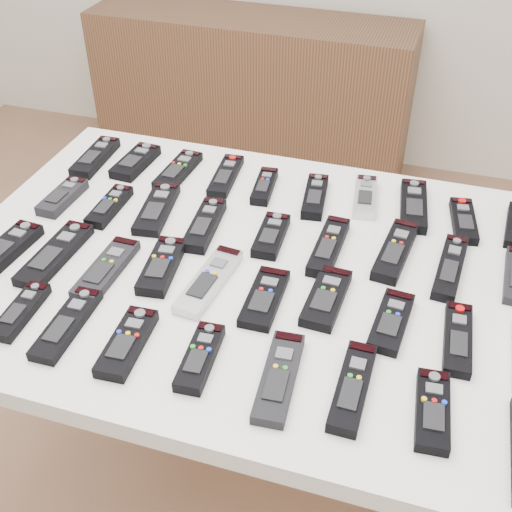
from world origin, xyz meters
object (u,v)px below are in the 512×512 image
(remote_23, at_px, (209,281))
(remote_10, at_px, (63,197))
(remote_11, at_px, (109,206))
(remote_25, at_px, (326,298))
(remote_20, at_px, (55,254))
(remote_24, at_px, (265,298))
(remote_21, at_px, (106,269))
(remote_27, at_px, (458,339))
(table, at_px, (256,286))
(remote_5, at_px, (315,197))
(remote_31, at_px, (67,324))
(remote_8, at_px, (464,221))
(remote_1, at_px, (136,162))
(remote_30, at_px, (21,311))
(remote_32, at_px, (127,343))
(remote_7, at_px, (414,206))
(remote_3, at_px, (226,176))
(sideboard, at_px, (251,95))
(remote_0, at_px, (95,157))
(remote_13, at_px, (205,225))
(remote_14, at_px, (271,236))
(remote_19, at_px, (8,248))
(remote_12, at_px, (157,209))
(remote_34, at_px, (279,377))
(remote_4, at_px, (264,186))
(remote_16, at_px, (395,251))
(remote_35, at_px, (353,387))
(remote_26, at_px, (391,321))
(remote_6, at_px, (365,197))
(remote_15, at_px, (329,246))
(remote_17, at_px, (450,268))
(remote_36, at_px, (433,410))
(remote_2, at_px, (178,171))

(remote_23, bearing_deg, remote_10, 163.15)
(remote_11, height_order, remote_25, same)
(remote_20, height_order, remote_24, remote_20)
(remote_10, distance_m, remote_21, 0.30)
(remote_27, bearing_deg, table, 162.93)
(remote_5, height_order, remote_27, remote_5)
(remote_20, height_order, remote_31, remote_20)
(remote_8, bearing_deg, remote_10, -177.15)
(remote_31, bearing_deg, remote_20, 125.45)
(remote_1, bearing_deg, remote_30, -82.49)
(remote_32, bearing_deg, remote_7, 50.82)
(remote_3, bearing_deg, sideboard, 100.59)
(remote_0, distance_m, remote_8, 0.90)
(remote_13, bearing_deg, remote_14, -2.13)
(remote_0, bearing_deg, remote_5, -3.68)
(remote_13, height_order, remote_27, remote_13)
(remote_27, distance_m, remote_31, 0.69)
(remote_19, distance_m, remote_25, 0.66)
(remote_12, height_order, remote_21, same)
(remote_20, height_order, remote_23, same)
(remote_5, relative_size, remote_34, 0.86)
(remote_20, bearing_deg, remote_32, -34.31)
(sideboard, distance_m, remote_0, 1.47)
(remote_12, height_order, remote_19, remote_19)
(remote_10, distance_m, remote_20, 0.22)
(remote_4, distance_m, remote_16, 0.37)
(remote_4, xyz_separation_m, remote_35, (0.31, -0.54, 0.00))
(remote_31, height_order, remote_35, remote_35)
(remote_4, xyz_separation_m, remote_26, (0.35, -0.37, -0.00))
(remote_7, relative_size, remote_8, 1.23)
(remote_1, bearing_deg, remote_31, -72.87)
(remote_26, distance_m, remote_31, 0.58)
(remote_14, distance_m, remote_34, 0.39)
(remote_7, bearing_deg, remote_16, -101.80)
(remote_4, relative_size, remote_6, 0.91)
(sideboard, xyz_separation_m, remote_3, (0.38, -1.39, 0.43))
(remote_3, distance_m, remote_4, 0.11)
(remote_7, bearing_deg, remote_32, -132.68)
(remote_15, relative_size, remote_32, 1.19)
(remote_17, distance_m, remote_26, 0.21)
(remote_12, xyz_separation_m, remote_26, (0.55, -0.21, 0.00))
(sideboard, distance_m, remote_4, 1.55)
(remote_6, bearing_deg, remote_15, -107.50)
(remote_24, relative_size, remote_27, 0.95)
(remote_11, distance_m, remote_15, 0.50)
(remote_7, bearing_deg, remote_11, -169.12)
(remote_4, distance_m, remote_36, 0.70)
(remote_25, distance_m, remote_26, 0.13)
(remote_0, height_order, remote_16, same)
(remote_2, xyz_separation_m, remote_6, (0.46, 0.02, 0.00))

